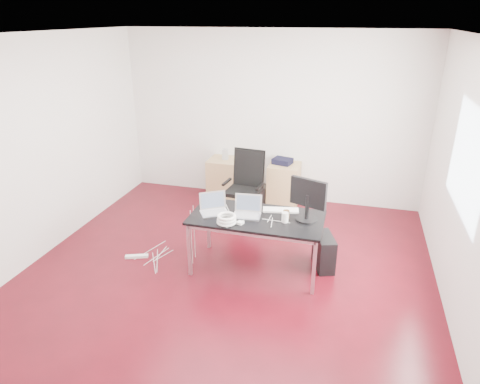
% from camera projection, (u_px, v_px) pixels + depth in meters
% --- Properties ---
extents(room_shell, '(5.00, 5.00, 5.00)m').
position_uv_depth(room_shell, '(230.00, 165.00, 4.85)').
color(room_shell, '#3E070F').
rests_on(room_shell, ground).
extents(desk, '(1.60, 0.80, 0.73)m').
position_uv_depth(desk, '(257.00, 220.00, 5.17)').
color(desk, black).
rests_on(desk, ground).
extents(office_chair, '(0.53, 0.55, 1.08)m').
position_uv_depth(office_chair, '(245.00, 183.00, 6.52)').
color(office_chair, black).
rests_on(office_chair, ground).
extents(filing_cabinet_left, '(0.50, 0.50, 0.70)m').
position_uv_depth(filing_cabinet_left, '(224.00, 178.00, 7.43)').
color(filing_cabinet_left, '#A88554').
rests_on(filing_cabinet_left, ground).
extents(filing_cabinet_right, '(0.50, 0.50, 0.70)m').
position_uv_depth(filing_cabinet_right, '(284.00, 184.00, 7.17)').
color(filing_cabinet_right, '#A88554').
rests_on(filing_cabinet_right, ground).
extents(pc_tower, '(0.34, 0.49, 0.44)m').
position_uv_depth(pc_tower, '(324.00, 252.00, 5.39)').
color(pc_tower, black).
rests_on(pc_tower, ground).
extents(wastebasket, '(0.26, 0.26, 0.28)m').
position_uv_depth(wastebasket, '(265.00, 193.00, 7.34)').
color(wastebasket, black).
rests_on(wastebasket, ground).
extents(power_strip, '(0.30, 0.16, 0.04)m').
position_uv_depth(power_strip, '(137.00, 256.00, 5.67)').
color(power_strip, white).
rests_on(power_strip, ground).
extents(laptop_left, '(0.41, 0.39, 0.23)m').
position_uv_depth(laptop_left, '(214.00, 208.00, 5.25)').
color(laptop_left, silver).
rests_on(laptop_left, desk).
extents(laptop_right, '(0.35, 0.29, 0.23)m').
position_uv_depth(laptop_right, '(247.00, 211.00, 5.18)').
color(laptop_right, silver).
rests_on(laptop_right, desk).
extents(monitor, '(0.44, 0.26, 0.51)m').
position_uv_depth(monitor, '(308.00, 197.00, 4.98)').
color(monitor, black).
rests_on(monitor, desk).
extents(keyboard, '(0.46, 0.22, 0.02)m').
position_uv_depth(keyboard, '(281.00, 210.00, 5.30)').
color(keyboard, white).
rests_on(keyboard, desk).
extents(cup_white, '(0.10, 0.10, 0.12)m').
position_uv_depth(cup_white, '(285.00, 217.00, 5.00)').
color(cup_white, white).
rests_on(cup_white, desk).
extents(cup_brown, '(0.10, 0.10, 0.10)m').
position_uv_depth(cup_brown, '(286.00, 214.00, 5.09)').
color(cup_brown, '#52371C').
rests_on(cup_brown, desk).
extents(cable_coil, '(0.24, 0.24, 0.11)m').
position_uv_depth(cable_coil, '(227.00, 219.00, 4.97)').
color(cable_coil, white).
rests_on(cable_coil, desk).
extents(power_adapter, '(0.09, 0.09, 0.03)m').
position_uv_depth(power_adapter, '(240.00, 223.00, 4.97)').
color(power_adapter, white).
rests_on(power_adapter, desk).
extents(speaker, '(0.09, 0.08, 0.18)m').
position_uv_depth(speaker, '(225.00, 154.00, 7.26)').
color(speaker, '#9E9E9E').
rests_on(speaker, filing_cabinet_left).
extents(navy_garment, '(0.35, 0.30, 0.09)m').
position_uv_depth(navy_garment, '(282.00, 161.00, 7.06)').
color(navy_garment, black).
rests_on(navy_garment, filing_cabinet_right).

